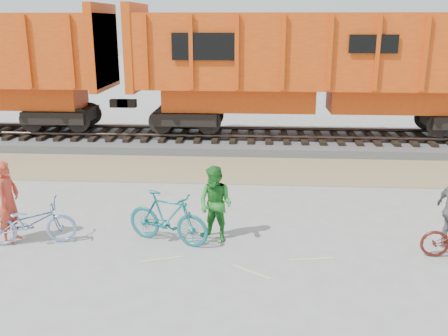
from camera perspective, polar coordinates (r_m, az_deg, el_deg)
The scene contains 9 objects.
ground at distance 10.75m, azimuth -1.10°, elevation -8.64°, with size 120.00×120.00×0.00m, color #9E9E99.
gravel_strip at distance 15.89m, azimuth 0.55°, elevation -0.20°, with size 120.00×3.00×0.02m, color #9D8961.
ballast_bed at distance 19.24m, azimuth 1.13°, elevation 3.18°, with size 120.00×4.00×0.30m, color slate.
track at distance 19.16m, azimuth 1.13°, elevation 4.12°, with size 120.00×2.60×0.24m.
hopper_car_center at distance 18.92m, azimuth 11.26°, elevation 11.42°, with size 14.00×3.13×4.65m.
bicycle_blue at distance 11.33m, azimuth -21.19°, elevation -5.80°, with size 0.65×1.85×0.97m, color #788EC3.
bicycle_teal at distance 10.66m, azimuth -6.45°, elevation -5.67°, with size 0.53×1.88×1.13m, color #176872.
person_solo at distance 11.49m, azimuth -23.46°, elevation -3.55°, with size 0.66×0.43×1.80m, color #C23A26.
person_man at distance 10.62m, azimuth -0.98°, elevation -4.15°, with size 0.80×0.62×1.64m, color #257B28.
Camera 1 is at (0.83, -9.71, 4.56)m, focal length 40.00 mm.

